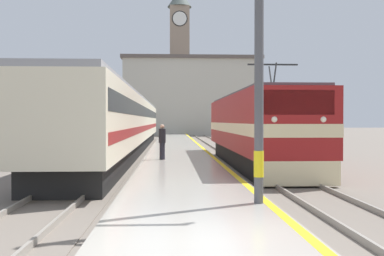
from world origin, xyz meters
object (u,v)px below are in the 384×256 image
object	(u,v)px
passenger_train	(127,123)
person_on_platform	(162,141)
clock_tower	(180,58)
locomotive_train	(255,129)
catenary_mast	(264,29)

from	to	relation	value
passenger_train	person_on_platform	bearing A→B (deg)	-75.63
person_on_platform	clock_tower	xyz separation A→B (m)	(1.99, 54.04, 11.59)
locomotive_train	passenger_train	distance (m)	12.95
locomotive_train	catenary_mast	size ratio (longest dim) A/B	1.92
locomotive_train	clock_tower	xyz separation A→B (m)	(-2.53, 54.17, 11.00)
locomotive_train	clock_tower	world-z (taller)	clock_tower
catenary_mast	clock_tower	xyz separation A→B (m)	(-0.53, 65.64, 8.51)
passenger_train	locomotive_train	bearing A→B (deg)	-56.06
person_on_platform	locomotive_train	bearing A→B (deg)	-1.67
person_on_platform	clock_tower	size ratio (longest dim) A/B	0.07
passenger_train	clock_tower	distance (m)	44.98
passenger_train	catenary_mast	distance (m)	22.94
locomotive_train	clock_tower	distance (m)	55.33
locomotive_train	person_on_platform	xyz separation A→B (m)	(-4.51, 0.13, -0.59)
passenger_train	catenary_mast	world-z (taller)	catenary_mast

